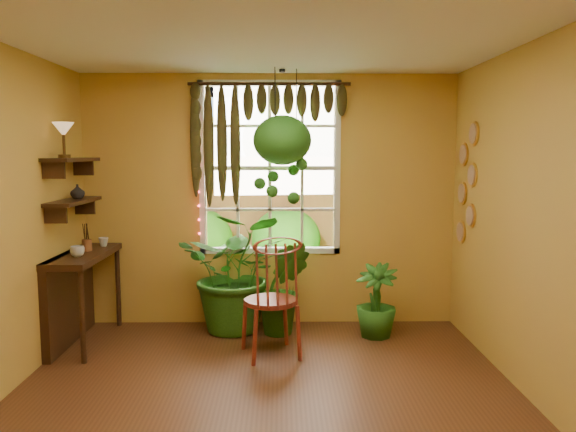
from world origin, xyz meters
name	(u,v)px	position (x,y,z in m)	size (l,w,h in m)	color
floor	(264,417)	(0.00, 0.00, 0.00)	(4.50, 4.50, 0.00)	#552D18
ceiling	(262,25)	(0.00, 0.00, 2.70)	(4.50, 4.50, 0.00)	white
wall_back	(270,201)	(0.00, 2.25, 1.35)	(4.00, 4.00, 0.00)	gold
wall_right	(554,228)	(2.00, 0.00, 1.35)	(4.50, 4.50, 0.00)	gold
window	(270,168)	(0.00, 2.28, 1.70)	(1.52, 0.10, 1.86)	white
valance_vine	(261,113)	(-0.08, 2.16, 2.28)	(1.70, 0.12, 1.10)	#351B0E
string_lights	(198,164)	(-0.76, 2.19, 1.75)	(0.03, 0.03, 1.54)	#FF2633
wall_plates	(467,184)	(1.98, 1.79, 1.55)	(0.04, 0.32, 1.10)	beige
counter_ledge	(74,288)	(-1.91, 1.60, 0.55)	(0.40, 1.20, 0.90)	#351B0E
shelf_lower	(74,201)	(-1.88, 1.60, 1.40)	(0.25, 0.90, 0.04)	#351B0E
shelf_upper	(72,160)	(-1.88, 1.60, 1.80)	(0.25, 0.90, 0.04)	#351B0E
backyard	(287,183)	(0.24, 6.87, 1.28)	(14.00, 10.00, 12.00)	#245117
windsor_chair	(272,316)	(0.04, 1.20, 0.38)	(0.60, 0.62, 1.30)	maroon
potted_plant_left	(238,272)	(-0.33, 1.96, 0.63)	(1.14, 0.99, 1.26)	#174C14
potted_plant_mid	(283,288)	(0.14, 1.83, 0.49)	(0.53, 0.43, 0.97)	#174C14
potted_plant_right	(376,301)	(1.08, 1.74, 0.37)	(0.42, 0.42, 0.75)	#174C14
hanging_basket	(282,148)	(0.13, 1.93, 1.91)	(0.59, 0.59, 1.37)	black
cup_a	(77,251)	(-1.78, 1.38, 0.95)	(0.13, 0.13, 0.10)	silver
cup_b	(104,242)	(-1.72, 1.97, 0.95)	(0.10, 0.10, 0.09)	beige
brush_jar	(87,237)	(-1.80, 1.70, 1.04)	(0.09, 0.09, 0.35)	brown
shelf_vase	(78,192)	(-1.87, 1.70, 1.49)	(0.14, 0.14, 0.14)	#B2AD99
tiffany_lamp	(63,132)	(-1.86, 1.38, 2.06)	(0.19, 0.19, 0.32)	#513517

